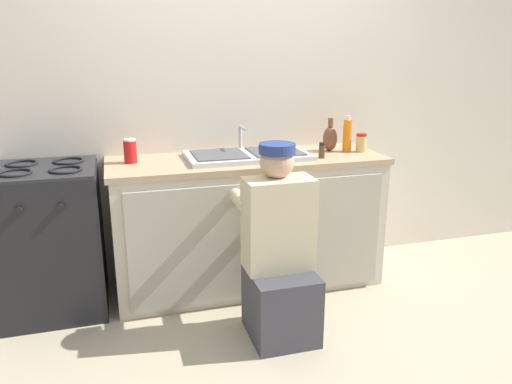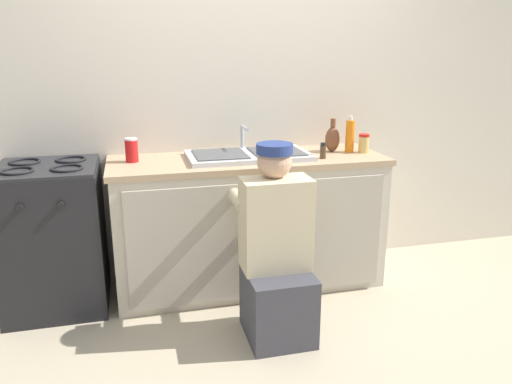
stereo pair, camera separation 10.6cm
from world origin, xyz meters
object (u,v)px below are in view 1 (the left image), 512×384
Objects in this scene: spice_bottle_pepper at (322,150)px; soap_bottle_orange at (347,135)px; vase_decorative at (330,138)px; condiment_jar at (361,143)px; soda_cup_red at (130,151)px; sink_double_basin at (247,155)px; plumber_person at (280,259)px; stove_range at (52,239)px.

soap_bottle_orange is (0.26, 0.15, 0.06)m from spice_bottle_pepper.
spice_bottle_pepper is 0.46× the size of vase_decorative.
condiment_jar is 0.56× the size of vase_decorative.
soda_cup_red is at bearing 176.63° from condiment_jar.
vase_decorative is (-0.11, 0.05, -0.02)m from soap_bottle_orange.
soap_bottle_orange reaches higher than soda_cup_red.
condiment_jar is 0.11m from soap_bottle_orange.
soda_cup_red is at bearing 175.45° from sink_double_basin.
plumber_person is at bearing -89.63° from sink_double_basin.
vase_decorative is (1.36, -0.00, 0.01)m from soda_cup_red.
spice_bottle_pepper is (0.46, -0.15, 0.03)m from sink_double_basin.
stove_range is 1.42m from plumber_person.
condiment_jar is 0.36m from spice_bottle_pepper.
soda_cup_red is at bearing 6.90° from stove_range.
vase_decorative is (0.15, 0.20, 0.04)m from spice_bottle_pepper.
vase_decorative is (0.61, 0.06, 0.07)m from sink_double_basin.
plumber_person reaches higher than soda_cup_red.
soap_bottle_orange reaches higher than sink_double_basin.
soda_cup_red reaches higher than spice_bottle_pepper.
vase_decorative is (0.61, 0.72, 0.53)m from plumber_person.
sink_double_basin is 0.72× the size of plumber_person.
plumber_person is at bearing -131.52° from spice_bottle_pepper.
spice_bottle_pepper is at bearing -126.05° from vase_decorative.
spice_bottle_pepper is at bearing -4.86° from stove_range.
sink_double_basin reaches higher than stove_range.
plumber_person is at bearing -27.91° from stove_range.
spice_bottle_pepper is at bearing -161.42° from condiment_jar.
stove_range is at bearing -179.80° from soap_bottle_orange.
vase_decorative is at bearing -0.18° from soda_cup_red.
stove_range is 7.26× the size of condiment_jar.
stove_range is 6.12× the size of soda_cup_red.
sink_double_basin is 0.75m from soda_cup_red.
soap_bottle_orange reaches higher than spice_bottle_pepper.
vase_decorative is at bearing 49.93° from plumber_person.
stove_range is (-1.25, -0.00, -0.46)m from sink_double_basin.
soap_bottle_orange is (1.97, 0.01, 0.55)m from stove_range.
stove_range is at bearing 175.14° from spice_bottle_pepper.
condiment_jar is (0.81, 0.64, 0.50)m from plumber_person.
plumber_person is 8.63× the size of condiment_jar.
soap_bottle_orange is at bearing 157.56° from condiment_jar.
stove_range is at bearing -179.90° from sink_double_basin.
spice_bottle_pepper reaches higher than stove_range.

